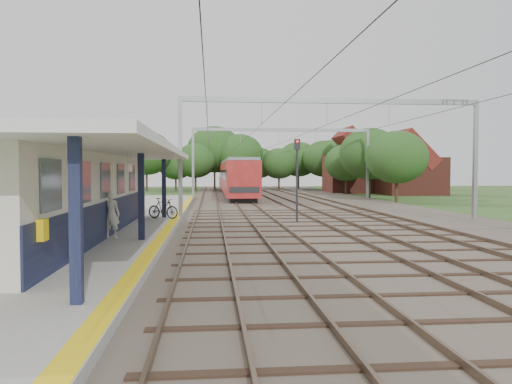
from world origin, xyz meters
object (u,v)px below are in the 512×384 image
person (111,214)px  bicycle (163,208)px  train (234,177)px  signal_post (297,169)px

person → bicycle: person is taller
person → train: train is taller
bicycle → person: bearing=-161.6°
train → signal_post: 34.04m
bicycle → train: (5.37, 33.97, 1.31)m
signal_post → train: bearing=96.1°
person → train: size_ratio=0.05×
bicycle → signal_post: bearing=-62.4°
person → signal_post: bearing=-129.3°
train → signal_post: size_ratio=8.13×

